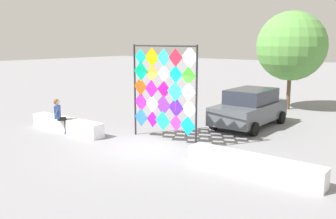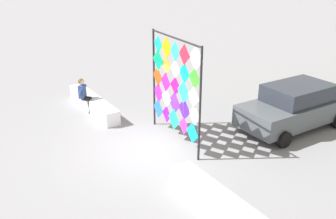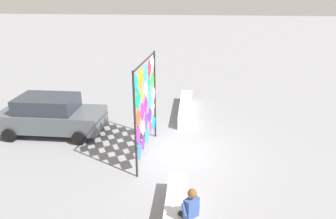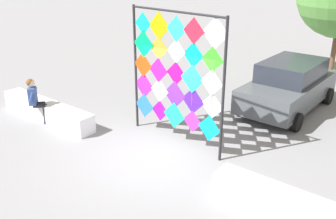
{
  "view_description": "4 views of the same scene",
  "coord_description": "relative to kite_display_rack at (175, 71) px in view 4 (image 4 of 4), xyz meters",
  "views": [
    {
      "loc": [
        8.1,
        -9.26,
        3.64
      ],
      "look_at": [
        0.5,
        0.63,
        1.32
      ],
      "focal_mm": 39.23,
      "sensor_mm": 36.0,
      "label": 1
    },
    {
      "loc": [
        9.49,
        -5.32,
        5.77
      ],
      "look_at": [
        0.02,
        0.76,
        1.21
      ],
      "focal_mm": 40.27,
      "sensor_mm": 36.0,
      "label": 2
    },
    {
      "loc": [
        -10.36,
        -0.58,
        5.8
      ],
      "look_at": [
        0.42,
        0.34,
        1.61
      ],
      "focal_mm": 34.23,
      "sensor_mm": 36.0,
      "label": 3
    },
    {
      "loc": [
        5.61,
        -6.31,
        4.71
      ],
      "look_at": [
        0.05,
        0.65,
        1.1
      ],
      "focal_mm": 40.36,
      "sensor_mm": 36.0,
      "label": 4
    }
  ],
  "objects": [
    {
      "name": "plaza_ledge_right",
      "position": [
        4.14,
        -1.27,
        -1.72
      ],
      "size": [
        3.89,
        0.56,
        0.56
      ],
      "primitive_type": "cube",
      "color": "white",
      "rests_on": "ground"
    },
    {
      "name": "kite_display_rack",
      "position": [
        0.0,
        0.0,
        0.0
      ],
      "size": [
        3.11,
        0.3,
        3.54
      ],
      "color": "#232328",
      "rests_on": "ground"
    },
    {
      "name": "ground",
      "position": [
        0.05,
        -1.06,
        -2.0
      ],
      "size": [
        120.0,
        120.0,
        0.0
      ],
      "primitive_type": "plane",
      "color": "gray"
    },
    {
      "name": "seated_vendor",
      "position": [
        -3.99,
        -1.61,
        -1.18
      ],
      "size": [
        0.67,
        0.68,
        1.41
      ],
      "color": "black",
      "rests_on": "ground"
    },
    {
      "name": "parked_car",
      "position": [
        1.45,
        4.2,
        -1.17
      ],
      "size": [
        2.04,
        4.19,
        1.62
      ],
      "color": "#4C5156",
      "rests_on": "ground"
    },
    {
      "name": "plaza_ledge_left",
      "position": [
        -4.03,
        -1.27,
        -1.72
      ],
      "size": [
        3.89,
        0.56,
        0.56
      ],
      "primitive_type": "cube",
      "color": "white",
      "rests_on": "ground"
    }
  ]
}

